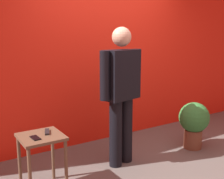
{
  "coord_description": "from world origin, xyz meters",
  "views": [
    {
      "loc": [
        -2.28,
        -2.31,
        1.65
      ],
      "look_at": [
        -0.45,
        0.55,
        0.98
      ],
      "focal_mm": 45.22,
      "sensor_mm": 36.0,
      "label": 1
    }
  ],
  "objects_px": {
    "cell_phone": "(35,138)",
    "potted_plant": "(194,121)",
    "side_table": "(42,147)",
    "tv_remote": "(47,132)",
    "standing_person": "(121,90)"
  },
  "relations": [
    {
      "from": "standing_person",
      "to": "side_table",
      "type": "xyz_separation_m",
      "value": [
        -1.08,
        -0.1,
        -0.47
      ]
    },
    {
      "from": "standing_person",
      "to": "potted_plant",
      "type": "relative_size",
      "value": 2.53
    },
    {
      "from": "standing_person",
      "to": "tv_remote",
      "type": "height_order",
      "value": "standing_person"
    },
    {
      "from": "standing_person",
      "to": "tv_remote",
      "type": "distance_m",
      "value": 1.05
    },
    {
      "from": "tv_remote",
      "to": "potted_plant",
      "type": "distance_m",
      "value": 2.19
    },
    {
      "from": "standing_person",
      "to": "cell_phone",
      "type": "relative_size",
      "value": 12.09
    },
    {
      "from": "potted_plant",
      "to": "side_table",
      "type": "bearing_deg",
      "value": 178.63
    },
    {
      "from": "side_table",
      "to": "tv_remote",
      "type": "xyz_separation_m",
      "value": [
        0.08,
        0.05,
        0.13
      ]
    },
    {
      "from": "side_table",
      "to": "cell_phone",
      "type": "distance_m",
      "value": 0.16
    },
    {
      "from": "side_table",
      "to": "cell_phone",
      "type": "height_order",
      "value": "cell_phone"
    },
    {
      "from": "cell_phone",
      "to": "potted_plant",
      "type": "relative_size",
      "value": 0.21
    },
    {
      "from": "tv_remote",
      "to": "side_table",
      "type": "bearing_deg",
      "value": -131.93
    },
    {
      "from": "tv_remote",
      "to": "cell_phone",
      "type": "bearing_deg",
      "value": -129.45
    },
    {
      "from": "side_table",
      "to": "cell_phone",
      "type": "bearing_deg",
      "value": -146.11
    },
    {
      "from": "cell_phone",
      "to": "standing_person",
      "type": "bearing_deg",
      "value": 3.74
    }
  ]
}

